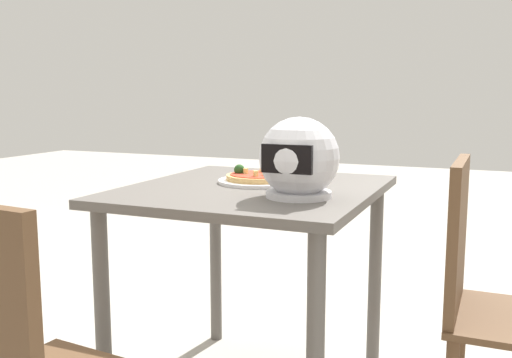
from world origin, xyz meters
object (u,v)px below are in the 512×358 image
object	(u,v)px
pizza	(259,176)
chair_side	(489,295)
dining_table	(253,218)
motorcycle_helmet	(299,159)

from	to	relation	value
pizza	chair_side	bearing A→B (deg)	170.68
chair_side	dining_table	bearing A→B (deg)	-3.78
dining_table	motorcycle_helmet	bearing A→B (deg)	146.53
pizza	motorcycle_helmet	size ratio (longest dim) A/B	0.93
dining_table	chair_side	xyz separation A→B (m)	(-0.77, 0.05, -0.15)
dining_table	motorcycle_helmet	size ratio (longest dim) A/B	3.66
dining_table	chair_side	bearing A→B (deg)	176.22
dining_table	chair_side	world-z (taller)	chair_side
motorcycle_helmet	dining_table	bearing A→B (deg)	-33.47
pizza	chair_side	world-z (taller)	chair_side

